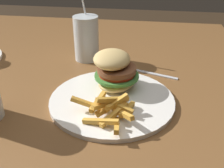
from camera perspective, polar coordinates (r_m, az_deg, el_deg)
name	(u,v)px	position (r m, az deg, el deg)	size (l,w,h in m)	color
dining_table	(38,115)	(0.73, -15.87, -6.61)	(1.31, 1.17, 0.73)	brown
meal_plate_near	(113,86)	(0.61, 0.30, -0.46)	(0.28, 0.28, 0.10)	white
juice_glass	(86,40)	(0.80, -5.58, 9.43)	(0.07, 0.07, 0.21)	silver
spoon	(125,66)	(0.76, 2.77, 3.99)	(0.09, 0.19, 0.02)	silver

